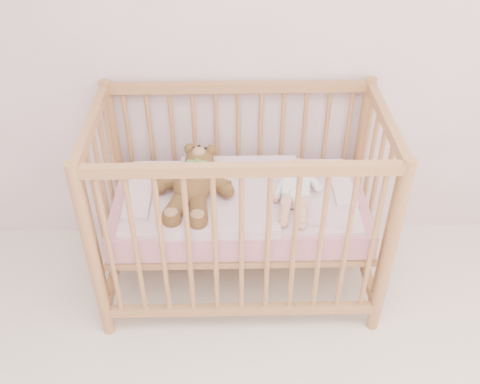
{
  "coord_description": "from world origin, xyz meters",
  "views": [
    {
      "loc": [
        -0.15,
        -0.43,
        2.15
      ],
      "look_at": [
        -0.11,
        1.55,
        0.62
      ],
      "focal_mm": 40.0,
      "sensor_mm": 36.0,
      "label": 1
    }
  ],
  "objects": [
    {
      "name": "wall_back",
      "position": [
        0.0,
        2.0,
        1.35
      ],
      "size": [
        4.0,
        0.02,
        2.7
      ],
      "primitive_type": "cube",
      "color": "silver",
      "rests_on": "floor"
    },
    {
      "name": "blanket",
      "position": [
        -0.11,
        1.6,
        0.56
      ],
      "size": [
        1.1,
        0.58,
        0.06
      ],
      "primitive_type": null,
      "color": "pink",
      "rests_on": "mattress"
    },
    {
      "name": "crib",
      "position": [
        -0.11,
        1.6,
        0.5
      ],
      "size": [
        1.36,
        0.76,
        1.0
      ],
      "primitive_type": null,
      "color": "#B57C4C",
      "rests_on": "floor"
    },
    {
      "name": "baby",
      "position": [
        0.16,
        1.58,
        0.64
      ],
      "size": [
        0.31,
        0.52,
        0.12
      ],
      "primitive_type": null,
      "rotation": [
        0.0,
        0.0,
        -0.17
      ],
      "color": "white",
      "rests_on": "blanket"
    },
    {
      "name": "mattress",
      "position": [
        -0.11,
        1.6,
        0.49
      ],
      "size": [
        1.22,
        0.62,
        0.13
      ],
      "primitive_type": "cube",
      "color": "pink",
      "rests_on": "crib"
    },
    {
      "name": "teddy_bear",
      "position": [
        -0.33,
        1.58,
        0.65
      ],
      "size": [
        0.47,
        0.62,
        0.16
      ],
      "primitive_type": null,
      "rotation": [
        0.0,
        0.0,
        -0.12
      ],
      "color": "brown",
      "rests_on": "blanket"
    }
  ]
}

